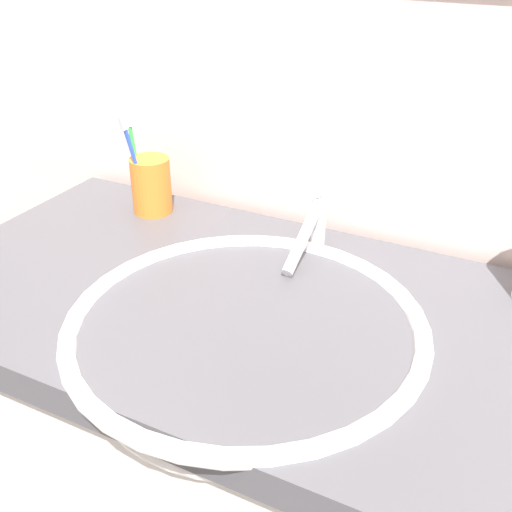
{
  "coord_description": "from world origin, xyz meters",
  "views": [
    {
      "loc": [
        0.3,
        -0.65,
        1.4
      ],
      "look_at": [
        -0.02,
        -0.02,
        1.01
      ],
      "focal_mm": 43.49,
      "sensor_mm": 36.0,
      "label": 1
    }
  ],
  "objects_px": {
    "faucet": "(312,227)",
    "toothbrush_green": "(135,154)",
    "toothbrush_cup": "(151,185)",
    "toothbrush_blue": "(134,159)"
  },
  "relations": [
    {
      "from": "toothbrush_green",
      "to": "toothbrush_blue",
      "type": "bearing_deg",
      "value": -53.56
    },
    {
      "from": "toothbrush_green",
      "to": "toothbrush_blue",
      "type": "distance_m",
      "value": 0.04
    },
    {
      "from": "toothbrush_cup",
      "to": "toothbrush_green",
      "type": "relative_size",
      "value": 0.58
    },
    {
      "from": "faucet",
      "to": "toothbrush_cup",
      "type": "relative_size",
      "value": 1.64
    },
    {
      "from": "faucet",
      "to": "toothbrush_green",
      "type": "xyz_separation_m",
      "value": [
        -0.35,
        0.01,
        0.06
      ]
    },
    {
      "from": "faucet",
      "to": "toothbrush_blue",
      "type": "height_order",
      "value": "toothbrush_blue"
    },
    {
      "from": "faucet",
      "to": "toothbrush_blue",
      "type": "distance_m",
      "value": 0.33
    },
    {
      "from": "toothbrush_cup",
      "to": "toothbrush_green",
      "type": "bearing_deg",
      "value": 179.89
    },
    {
      "from": "faucet",
      "to": "toothbrush_blue",
      "type": "relative_size",
      "value": 0.89
    },
    {
      "from": "faucet",
      "to": "toothbrush_green",
      "type": "bearing_deg",
      "value": 177.95
    }
  ]
}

